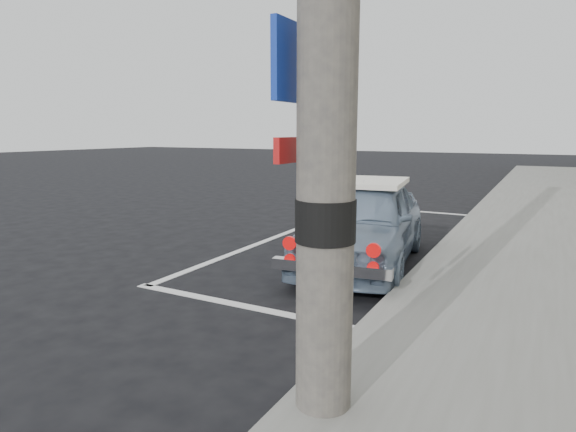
% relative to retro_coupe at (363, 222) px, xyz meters
% --- Properties ---
extents(ground, '(80.00, 80.00, 0.00)m').
position_rel_retro_coupe_xyz_m(ground, '(-0.99, -1.69, -0.59)').
color(ground, black).
rests_on(ground, ground).
extents(sidewalk, '(2.80, 40.00, 0.15)m').
position_rel_retro_coupe_xyz_m(sidewalk, '(2.21, 0.31, -0.51)').
color(sidewalk, slate).
rests_on(sidewalk, ground).
extents(pline_rear, '(3.00, 0.12, 0.01)m').
position_rel_retro_coupe_xyz_m(pline_rear, '(-0.49, -2.19, -0.59)').
color(pline_rear, silver).
rests_on(pline_rear, ground).
extents(pline_front, '(3.00, 0.12, 0.01)m').
position_rel_retro_coupe_xyz_m(pline_front, '(-0.49, 4.81, -0.59)').
color(pline_front, silver).
rests_on(pline_front, ground).
extents(pline_side, '(0.12, 7.00, 0.01)m').
position_rel_retro_coupe_xyz_m(pline_side, '(-1.89, 1.31, -0.59)').
color(pline_side, silver).
rests_on(pline_side, ground).
extents(retro_coupe, '(1.83, 3.58, 1.17)m').
position_rel_retro_coupe_xyz_m(retro_coupe, '(0.00, 0.00, 0.00)').
color(retro_coupe, '#768CA6').
rests_on(retro_coupe, ground).
extents(cat, '(0.31, 0.50, 0.27)m').
position_rel_retro_coupe_xyz_m(cat, '(0.12, -1.63, -0.47)').
color(cat, brown).
rests_on(cat, ground).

